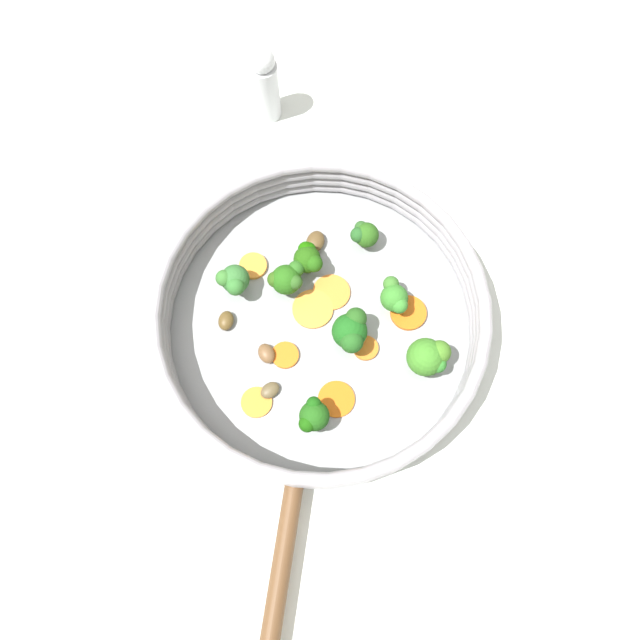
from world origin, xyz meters
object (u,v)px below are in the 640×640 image
(carrot_slice_3, at_px, (336,399))
(broccoli_floret_4, at_px, (313,416))
(broccoli_floret_2, at_px, (429,357))
(carrot_slice_1, at_px, (253,266))
(broccoli_floret_0, at_px, (234,280))
(broccoli_floret_3, at_px, (286,279))
(mushroom_piece_3, at_px, (267,353))
(broccoli_floret_6, at_px, (351,331))
(skillet, at_px, (320,326))
(carrot_slice_5, at_px, (331,292))
(broccoli_floret_7, at_px, (395,298))
(carrot_slice_6, at_px, (310,310))
(mushroom_piece_2, at_px, (315,242))
(broccoli_floret_1, at_px, (364,234))
(carrot_slice_2, at_px, (285,355))
(mushroom_piece_1, at_px, (226,321))
(broccoli_floret_5, at_px, (308,258))
(carrot_slice_4, at_px, (257,402))
(salt_shaker, at_px, (265,84))
(carrot_slice_0, at_px, (408,313))
(mushroom_piece_0, at_px, (270,390))
(carrot_slice_7, at_px, (366,348))

(carrot_slice_3, distance_m, broccoli_floret_4, 0.04)
(broccoli_floret_2, distance_m, broccoli_floret_4, 0.14)
(carrot_slice_1, distance_m, broccoli_floret_0, 0.04)
(broccoli_floret_3, xyz_separation_m, mushroom_piece_3, (-0.05, -0.06, -0.02))
(broccoli_floret_6, bearing_deg, skillet, 126.46)
(skillet, bearing_deg, broccoli_floret_3, 104.71)
(carrot_slice_5, xyz_separation_m, mushroom_piece_3, (-0.10, -0.04, 0.01))
(carrot_slice_1, relative_size, mushroom_piece_3, 1.38)
(mushroom_piece_3, bearing_deg, broccoli_floret_7, -2.95)
(carrot_slice_6, bearing_deg, mushroom_piece_2, 60.71)
(broccoli_floret_1, height_order, broccoli_floret_3, broccoli_floret_3)
(carrot_slice_2, xyz_separation_m, broccoli_floret_1, (0.14, 0.09, 0.02))
(skillet, bearing_deg, carrot_slice_6, 99.18)
(mushroom_piece_1, bearing_deg, broccoli_floret_5, 11.01)
(carrot_slice_1, height_order, broccoli_floret_0, broccoli_floret_0)
(carrot_slice_4, distance_m, mushroom_piece_1, 0.10)
(broccoli_floret_4, bearing_deg, mushroom_piece_1, 106.25)
(carrot_slice_4, bearing_deg, salt_shaker, 64.41)
(carrot_slice_0, bearing_deg, skillet, 161.72)
(broccoli_floret_7, bearing_deg, broccoli_floret_5, 128.11)
(broccoli_floret_0, relative_size, broccoli_floret_6, 0.93)
(broccoli_floret_5, bearing_deg, broccoli_floret_1, -0.01)
(carrot_slice_2, xyz_separation_m, broccoli_floret_6, (0.07, -0.01, 0.03))
(carrot_slice_0, distance_m, broccoli_floret_6, 0.08)
(carrot_slice_4, height_order, broccoli_floret_5, broccoli_floret_5)
(broccoli_floret_0, height_order, mushroom_piece_2, broccoli_floret_0)
(broccoli_floret_0, bearing_deg, broccoli_floret_6, -50.12)
(broccoli_floret_5, distance_m, broccoli_floret_6, 0.10)
(broccoli_floret_2, height_order, mushroom_piece_0, broccoli_floret_2)
(carrot_slice_7, bearing_deg, carrot_slice_0, 14.53)
(carrot_slice_4, xyz_separation_m, mushroom_piece_1, (0.01, 0.10, 0.01))
(carrot_slice_7, height_order, broccoli_floret_3, broccoli_floret_3)
(carrot_slice_7, distance_m, broccoli_floret_6, 0.03)
(carrot_slice_7, bearing_deg, salt_shaker, 84.72)
(carrot_slice_1, xyz_separation_m, carrot_slice_2, (-0.01, -0.12, -0.00))
(carrot_slice_3, bearing_deg, broccoli_floret_4, -162.21)
(mushroom_piece_2, bearing_deg, mushroom_piece_0, -130.84)
(broccoli_floret_7, height_order, mushroom_piece_3, broccoli_floret_7)
(broccoli_floret_6, bearing_deg, broccoli_floret_7, 13.67)
(broccoli_floret_2, xyz_separation_m, broccoli_floret_5, (-0.07, 0.16, -0.00))
(broccoli_floret_5, xyz_separation_m, mushroom_piece_2, (0.02, 0.02, -0.02))
(carrot_slice_0, bearing_deg, carrot_slice_4, -174.26)
(carrot_slice_0, distance_m, broccoli_floret_5, 0.13)
(carrot_slice_4, distance_m, carrot_slice_5, 0.15)
(carrot_slice_6, distance_m, broccoli_floret_2, 0.15)
(carrot_slice_3, bearing_deg, mushroom_piece_2, 71.74)
(broccoli_floret_4, bearing_deg, carrot_slice_1, 86.23)
(skillet, height_order, mushroom_piece_0, mushroom_piece_0)
(broccoli_floret_1, relative_size, broccoli_floret_3, 0.90)
(carrot_slice_5, bearing_deg, broccoli_floret_2, -64.63)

